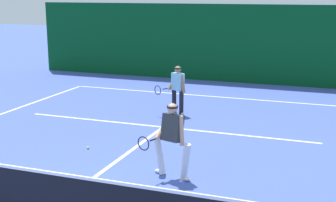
% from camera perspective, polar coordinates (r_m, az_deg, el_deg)
% --- Properties ---
extents(court_line_baseline_far, '(10.58, 0.10, 0.01)m').
position_cam_1_polar(court_line_baseline_far, '(17.66, 4.53, 0.61)').
color(court_line_baseline_far, white).
rests_on(court_line_baseline_far, ground_plane).
extents(court_line_service, '(8.63, 0.10, 0.01)m').
position_cam_1_polar(court_line_service, '(13.60, -0.57, -3.11)').
color(court_line_service, white).
rests_on(court_line_service, ground_plane).
extents(court_line_centre, '(0.10, 6.40, 0.01)m').
position_cam_1_polar(court_line_centre, '(11.02, -6.12, -7.10)').
color(court_line_centre, white).
rests_on(court_line_centre, ground_plane).
extents(tennis_net, '(11.59, 0.09, 1.11)m').
position_cam_1_polar(tennis_net, '(8.31, -16.20, -10.72)').
color(tennis_net, '#1E4723').
rests_on(tennis_net, ground_plane).
extents(player_near, '(1.03, 0.87, 1.58)m').
position_cam_1_polar(player_near, '(9.78, 0.45, -4.34)').
color(player_near, silver).
rests_on(player_near, ground_plane).
extents(player_far, '(0.96, 0.79, 1.52)m').
position_cam_1_polar(player_far, '(14.87, 1.12, 1.55)').
color(player_far, black).
rests_on(player_far, ground_plane).
extents(tennis_ball, '(0.07, 0.07, 0.07)m').
position_cam_1_polar(tennis_ball, '(11.92, -9.50, -5.50)').
color(tennis_ball, '#D1E033').
rests_on(tennis_ball, ground_plane).
extents(back_fence_windscreen, '(17.61, 0.12, 3.24)m').
position_cam_1_polar(back_fence_windscreen, '(20.36, 7.02, 6.81)').
color(back_fence_windscreen, '#08431C').
rests_on(back_fence_windscreen, ground_plane).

